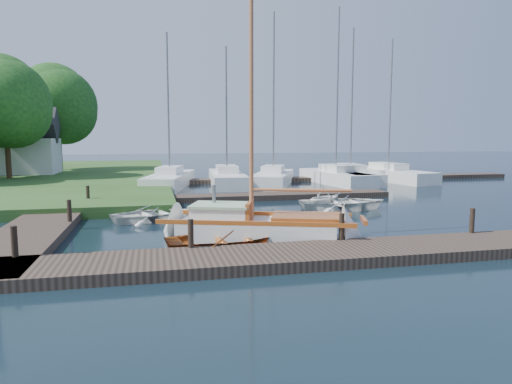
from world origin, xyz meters
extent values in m
plane|color=black|center=(0.00, 0.00, 0.00)|extent=(160.00, 160.00, 0.00)
cube|color=#30251D|center=(0.00, -6.00, 0.15)|extent=(18.00, 2.20, 0.30)
cube|color=#30251D|center=(-8.00, 2.00, 0.15)|extent=(2.20, 18.00, 0.30)
cube|color=#30251D|center=(2.00, 6.50, 0.15)|extent=(14.00, 1.60, 0.30)
cube|color=#30251D|center=(10.00, 16.00, 0.15)|extent=(30.00, 1.60, 0.30)
cylinder|color=black|center=(-7.50, -5.00, 0.70)|extent=(0.16, 0.16, 0.80)
cylinder|color=black|center=(-3.00, -5.00, 0.70)|extent=(0.16, 0.16, 0.80)
cylinder|color=black|center=(1.50, -5.00, 0.70)|extent=(0.16, 0.16, 0.80)
cylinder|color=black|center=(6.00, -5.00, 0.70)|extent=(0.16, 0.16, 0.80)
cylinder|color=black|center=(-7.00, 0.00, 0.70)|extent=(0.16, 0.16, 0.80)
cylinder|color=black|center=(-7.00, 5.00, 0.70)|extent=(0.16, 0.16, 0.80)
cube|color=silver|center=(-0.69, -3.28, 0.23)|extent=(5.38, 3.54, 0.90)
cone|color=silver|center=(2.18, -4.28, 0.23)|extent=(1.88, 2.28, 1.96)
cone|color=silver|center=(-3.48, -2.30, 0.23)|extent=(1.59, 2.18, 1.96)
cube|color=#94300F|center=(-0.38, -2.39, 0.74)|extent=(5.89, 2.16, 0.14)
cube|color=#94300F|center=(-1.00, -4.16, 0.74)|extent=(5.89, 2.16, 0.14)
cube|color=#94300F|center=(2.52, -4.40, 0.74)|extent=(0.48, 1.08, 0.14)
cube|color=silver|center=(-1.83, -2.88, 0.90)|extent=(2.16, 1.92, 0.44)
cube|color=#A6CC9E|center=(-1.83, -2.88, 1.15)|extent=(2.29, 2.04, 0.08)
cube|color=#94300F|center=(-0.93, -3.19, 0.98)|extent=(0.58, 1.36, 0.60)
cylinder|color=slate|center=(-2.01, -2.50, 1.48)|extent=(0.12, 0.12, 0.60)
cube|color=#94300F|center=(0.82, -3.80, 0.78)|extent=(2.57, 2.14, 0.20)
cylinder|color=#A46336|center=(-0.88, -3.21, 4.88)|extent=(0.14, 0.14, 8.40)
cylinder|color=#A46336|center=(0.63, -3.74, 1.68)|extent=(3.05, 1.15, 0.10)
imported|color=#94300F|center=(-1.83, -4.11, 0.38)|extent=(3.95, 3.01, 0.77)
imported|color=silver|center=(-4.00, 1.23, 0.34)|extent=(3.95, 3.40, 0.69)
imported|color=silver|center=(4.66, 2.11, 0.42)|extent=(4.24, 3.15, 0.84)
imported|color=silver|center=(4.04, 2.90, 0.58)|extent=(2.89, 2.79, 1.17)
cube|color=silver|center=(-2.86, 14.02, 0.45)|extent=(4.07, 8.76, 0.90)
cube|color=silver|center=(-2.86, 14.02, 1.15)|extent=(2.04, 3.21, 0.50)
cylinder|color=slate|center=(-2.86, 14.02, 5.58)|extent=(0.12, 0.12, 9.36)
cube|color=silver|center=(1.13, 14.29, 0.45)|extent=(2.89, 8.69, 0.90)
cube|color=silver|center=(1.13, 14.29, 1.15)|extent=(1.64, 3.09, 0.50)
cylinder|color=slate|center=(1.13, 14.29, 5.24)|extent=(0.12, 0.12, 8.68)
cube|color=silver|center=(4.32, 13.51, 0.45)|extent=(4.96, 7.98, 0.90)
cube|color=silver|center=(4.32, 13.51, 1.15)|extent=(2.32, 3.03, 0.50)
cylinder|color=slate|center=(4.32, 13.51, 6.37)|extent=(0.12, 0.12, 10.94)
cube|color=silver|center=(9.05, 13.53, 0.45)|extent=(2.98, 8.27, 0.90)
cube|color=silver|center=(9.05, 13.53, 1.15)|extent=(1.67, 2.96, 0.50)
cylinder|color=slate|center=(9.05, 13.53, 6.69)|extent=(0.12, 0.12, 11.57)
cube|color=silver|center=(10.45, 14.11, 0.45)|extent=(2.92, 8.63, 0.90)
cube|color=silver|center=(10.45, 14.11, 1.15)|extent=(1.65, 3.07, 0.50)
cylinder|color=slate|center=(10.45, 14.11, 6.08)|extent=(0.12, 0.12, 10.36)
cube|color=silver|center=(13.98, 14.87, 0.45)|extent=(3.49, 9.45, 0.90)
cube|color=silver|center=(13.98, 14.87, 1.15)|extent=(1.84, 3.40, 0.50)
cylinder|color=slate|center=(13.98, 14.87, 5.86)|extent=(0.12, 0.12, 9.91)
cube|color=silver|center=(-14.00, 22.00, 1.90)|extent=(5.00, 4.00, 2.80)
cube|color=#2D2E31|center=(-14.00, 22.00, 4.34)|extent=(5.25, 2.88, 2.88)
cylinder|color=#332114|center=(-14.00, 18.00, 2.21)|extent=(0.36, 0.36, 3.42)
sphere|color=#143F16|center=(-14.00, 18.00, 5.73)|extent=(6.27, 6.27, 6.27)
sphere|color=#143F16|center=(-13.50, 17.70, 5.25)|extent=(5.32, 5.32, 5.32)
sphere|color=#143F16|center=(-14.40, 18.40, 6.39)|extent=(5.70, 5.70, 5.70)
cylinder|color=#332114|center=(-12.00, 26.00, 2.34)|extent=(0.36, 0.36, 3.67)
sphere|color=#143F16|center=(-12.00, 26.00, 6.11)|extent=(6.73, 6.73, 6.73)
sphere|color=#143F16|center=(-11.50, 25.70, 5.60)|extent=(5.71, 5.71, 5.71)
sphere|color=#143F16|center=(-12.40, 26.40, 6.82)|extent=(6.12, 6.12, 6.12)
camera|label=1|loc=(-3.99, -17.55, 3.35)|focal=32.00mm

